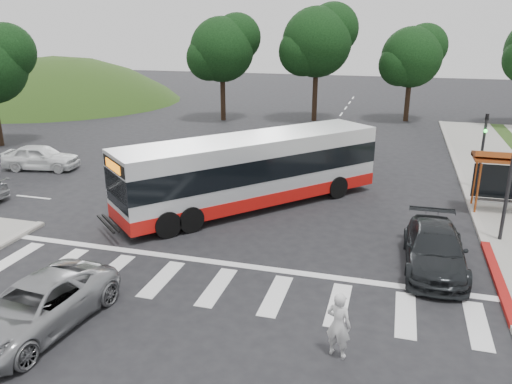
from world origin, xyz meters
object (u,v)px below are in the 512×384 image
(pedestrian, at_px, (339,325))
(silver_suv_south, at_px, (35,307))
(dark_sedan, at_px, (435,249))
(transit_bus, at_px, (252,172))

(pedestrian, height_order, silver_suv_south, pedestrian)
(pedestrian, height_order, dark_sedan, pedestrian)
(pedestrian, xyz_separation_m, silver_suv_south, (-8.32, -1.13, -0.20))
(dark_sedan, xyz_separation_m, silver_suv_south, (-10.99, -7.06, -0.02))
(transit_bus, distance_m, pedestrian, 11.67)
(transit_bus, bearing_deg, silver_suv_south, -63.19)
(pedestrian, distance_m, dark_sedan, 6.50)
(pedestrian, bearing_deg, dark_sedan, -97.38)
(transit_bus, relative_size, dark_sedan, 2.58)
(silver_suv_south, bearing_deg, transit_bus, 81.55)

